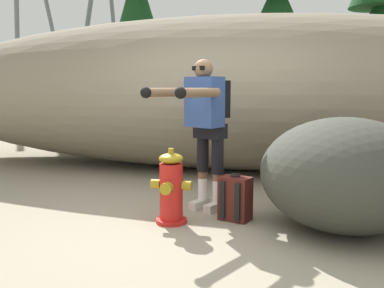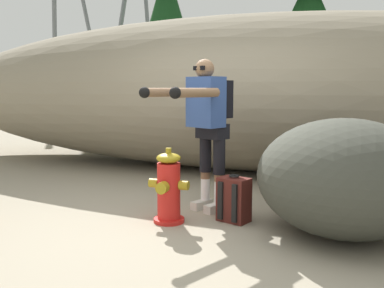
% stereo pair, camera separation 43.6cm
% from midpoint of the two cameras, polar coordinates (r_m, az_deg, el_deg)
% --- Properties ---
extents(ground_plane, '(56.00, 56.00, 0.04)m').
position_cam_midpoint_polar(ground_plane, '(4.04, -5.28, -11.91)').
color(ground_plane, gray).
extents(dirt_embankment, '(12.08, 3.20, 2.47)m').
position_cam_midpoint_polar(dirt_embankment, '(7.03, 3.32, 6.79)').
color(dirt_embankment, gray).
rests_on(dirt_embankment, ground_plane).
extents(fire_hydrant, '(0.41, 0.36, 0.74)m').
position_cam_midpoint_polar(fire_hydrant, '(4.19, -5.81, -6.05)').
color(fire_hydrant, red).
rests_on(fire_hydrant, ground_plane).
extents(utility_worker, '(0.78, 1.04, 1.62)m').
position_cam_midpoint_polar(utility_worker, '(4.49, -1.01, 3.73)').
color(utility_worker, beige).
rests_on(utility_worker, ground_plane).
extents(spare_backpack, '(0.35, 0.34, 0.47)m').
position_cam_midpoint_polar(spare_backpack, '(4.30, 2.97, -7.37)').
color(spare_backpack, '#511E19').
rests_on(spare_backpack, ground_plane).
extents(boulder_large, '(1.96, 1.98, 1.06)m').
position_cam_midpoint_polar(boulder_large, '(4.12, 16.95, -3.90)').
color(boulder_large, '#3B3C34').
rests_on(boulder_large, ground_plane).
extents(pine_tree_far_left, '(2.12, 2.12, 7.27)m').
position_cam_midpoint_polar(pine_tree_far_left, '(13.15, -8.41, 18.45)').
color(pine_tree_far_left, '#47331E').
rests_on(pine_tree_far_left, ground_plane).
extents(pine_tree_left, '(2.73, 2.73, 6.58)m').
position_cam_midpoint_polar(pine_tree_left, '(13.48, 10.37, 17.46)').
color(pine_tree_left, '#47331E').
rests_on(pine_tree_left, ground_plane).
extents(pine_tree_center, '(2.89, 2.89, 6.13)m').
position_cam_midpoint_polar(pine_tree_center, '(14.23, 23.09, 14.84)').
color(pine_tree_center, '#47331E').
rests_on(pine_tree_center, ground_plane).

